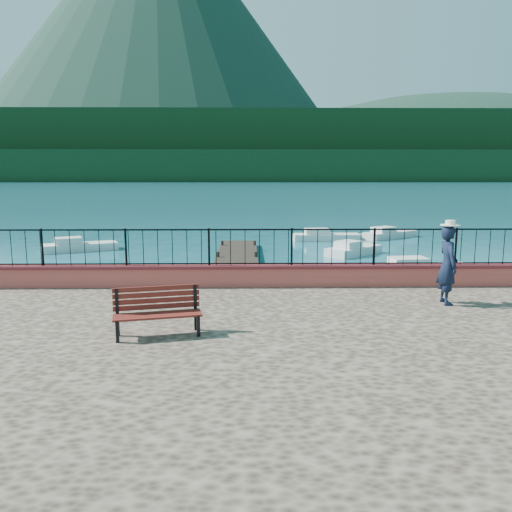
{
  "coord_description": "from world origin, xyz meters",
  "views": [
    {
      "loc": [
        -1.47,
        -9.41,
        4.16
      ],
      "look_at": [
        -1.28,
        2.0,
        2.3
      ],
      "focal_mm": 35.0,
      "sensor_mm": 36.0,
      "label": 1
    }
  ],
  "objects_px": {
    "person": "(448,265)",
    "boat_2": "(354,247)",
    "boat_0": "(62,292)",
    "boat_4": "(327,234)",
    "boat_3": "(80,244)",
    "boat_1": "(423,266)",
    "boat_5": "(389,232)",
    "park_bench": "(158,321)"
  },
  "relations": [
    {
      "from": "person",
      "to": "boat_2",
      "type": "distance_m",
      "value": 14.8
    },
    {
      "from": "person",
      "to": "boat_0",
      "type": "distance_m",
      "value": 11.8
    },
    {
      "from": "boat_0",
      "to": "boat_4",
      "type": "distance_m",
      "value": 19.19
    },
    {
      "from": "boat_2",
      "to": "boat_3",
      "type": "xyz_separation_m",
      "value": [
        -14.87,
        1.58,
        0.0
      ]
    },
    {
      "from": "person",
      "to": "boat_1",
      "type": "distance_m",
      "value": 9.68
    },
    {
      "from": "boat_5",
      "to": "boat_4",
      "type": "bearing_deg",
      "value": 160.9
    },
    {
      "from": "person",
      "to": "boat_5",
      "type": "xyz_separation_m",
      "value": [
        4.86,
        21.71,
        -1.71
      ]
    },
    {
      "from": "boat_0",
      "to": "person",
      "type": "bearing_deg",
      "value": -22.87
    },
    {
      "from": "person",
      "to": "boat_4",
      "type": "distance_m",
      "value": 20.49
    },
    {
      "from": "person",
      "to": "boat_0",
      "type": "height_order",
      "value": "person"
    },
    {
      "from": "boat_1",
      "to": "boat_2",
      "type": "bearing_deg",
      "value": 100.77
    },
    {
      "from": "boat_1",
      "to": "boat_2",
      "type": "xyz_separation_m",
      "value": [
        -1.72,
        5.53,
        0.0
      ]
    },
    {
      "from": "boat_0",
      "to": "boat_5",
      "type": "distance_m",
      "value": 22.98
    },
    {
      "from": "boat_1",
      "to": "boat_2",
      "type": "height_order",
      "value": "same"
    },
    {
      "from": "person",
      "to": "boat_1",
      "type": "height_order",
      "value": "person"
    },
    {
      "from": "person",
      "to": "boat_2",
      "type": "bearing_deg",
      "value": -3.69
    },
    {
      "from": "boat_1",
      "to": "boat_4",
      "type": "distance_m",
      "value": 11.5
    },
    {
      "from": "boat_1",
      "to": "boat_4",
      "type": "bearing_deg",
      "value": 94.83
    },
    {
      "from": "boat_1",
      "to": "boat_5",
      "type": "bearing_deg",
      "value": 73.78
    },
    {
      "from": "park_bench",
      "to": "boat_5",
      "type": "xyz_separation_m",
      "value": [
        11.13,
        23.93,
        -1.07
      ]
    },
    {
      "from": "boat_2",
      "to": "boat_0",
      "type": "bearing_deg",
      "value": 177.88
    },
    {
      "from": "boat_0",
      "to": "boat_2",
      "type": "bearing_deg",
      "value": 41.6
    },
    {
      "from": "boat_1",
      "to": "boat_2",
      "type": "relative_size",
      "value": 1.24
    },
    {
      "from": "boat_0",
      "to": "boat_4",
      "type": "relative_size",
      "value": 0.97
    },
    {
      "from": "person",
      "to": "boat_3",
      "type": "distance_m",
      "value": 21.44
    },
    {
      "from": "boat_3",
      "to": "boat_5",
      "type": "xyz_separation_m",
      "value": [
        18.74,
        5.46,
        0.0
      ]
    },
    {
      "from": "boat_4",
      "to": "boat_2",
      "type": "bearing_deg",
      "value": -86.23
    },
    {
      "from": "boat_0",
      "to": "boat_4",
      "type": "bearing_deg",
      "value": 55.85
    },
    {
      "from": "boat_2",
      "to": "park_bench",
      "type": "bearing_deg",
      "value": -155.75
    },
    {
      "from": "park_bench",
      "to": "person",
      "type": "bearing_deg",
      "value": 6.49
    },
    {
      "from": "boat_0",
      "to": "boat_2",
      "type": "height_order",
      "value": "same"
    },
    {
      "from": "boat_2",
      "to": "boat_5",
      "type": "height_order",
      "value": "same"
    },
    {
      "from": "park_bench",
      "to": "boat_0",
      "type": "relative_size",
      "value": 0.41
    },
    {
      "from": "boat_3",
      "to": "person",
      "type": "bearing_deg",
      "value": -73.22
    },
    {
      "from": "boat_2",
      "to": "boat_4",
      "type": "relative_size",
      "value": 0.8
    },
    {
      "from": "boat_1",
      "to": "boat_4",
      "type": "relative_size",
      "value": 0.99
    },
    {
      "from": "park_bench",
      "to": "boat_3",
      "type": "height_order",
      "value": "park_bench"
    },
    {
      "from": "park_bench",
      "to": "boat_3",
      "type": "xyz_separation_m",
      "value": [
        -7.61,
        18.47,
        -1.07
      ]
    },
    {
      "from": "boat_1",
      "to": "boat_4",
      "type": "height_order",
      "value": "same"
    },
    {
      "from": "person",
      "to": "boat_0",
      "type": "xyz_separation_m",
      "value": [
        -10.66,
        4.77,
        -1.71
      ]
    },
    {
      "from": "person",
      "to": "boat_2",
      "type": "height_order",
      "value": "person"
    },
    {
      "from": "person",
      "to": "boat_2",
      "type": "relative_size",
      "value": 0.54
    }
  ]
}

